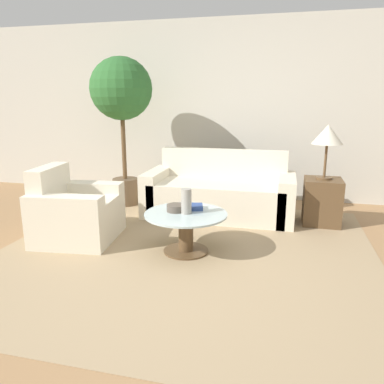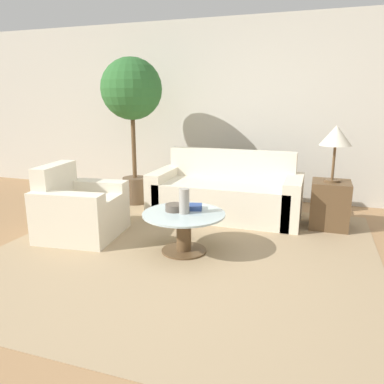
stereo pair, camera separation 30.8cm
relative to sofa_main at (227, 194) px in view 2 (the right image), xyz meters
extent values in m
plane|color=#9E754C|center=(-0.17, -2.02, -0.28)|extent=(14.00, 14.00, 0.00)
cube|color=beige|center=(-0.17, 0.99, 1.02)|extent=(10.00, 0.06, 2.60)
cube|color=tan|center=(-0.11, -1.32, -0.27)|extent=(3.65, 3.48, 0.01)
cube|color=beige|center=(0.00, -0.08, -0.05)|extent=(1.67, 0.85, 0.45)
cube|color=beige|center=(0.00, 0.26, 0.13)|extent=(1.67, 0.18, 0.82)
cube|color=beige|center=(-0.84, -0.08, 0.00)|extent=(0.20, 0.85, 0.56)
cube|color=beige|center=(0.84, -0.08, 0.00)|extent=(0.20, 0.85, 0.56)
cube|color=beige|center=(-1.32, -1.24, -0.05)|extent=(0.84, 0.71, 0.45)
cube|color=beige|center=(-1.62, -1.28, 0.12)|extent=(0.25, 0.64, 0.79)
cube|color=beige|center=(-1.28, -1.55, 0.00)|extent=(0.80, 0.29, 0.56)
cube|color=beige|center=(-1.35, -0.94, 0.00)|extent=(0.80, 0.29, 0.56)
cylinder|color=brown|center=(-0.11, -1.32, -0.27)|extent=(0.44, 0.44, 0.02)
cylinder|color=brown|center=(-0.11, -1.32, -0.09)|extent=(0.15, 0.15, 0.38)
cylinder|color=#B2C6C6|center=(-0.11, -1.32, 0.11)|extent=(0.81, 0.81, 0.02)
cube|color=brown|center=(1.25, -0.09, 0.00)|extent=(0.43, 0.43, 0.55)
cylinder|color=brown|center=(1.25, -0.09, 0.29)|extent=(0.18, 0.18, 0.02)
cylinder|color=brown|center=(1.25, -0.09, 0.49)|extent=(0.03, 0.03, 0.39)
cone|color=beige|center=(1.25, -0.09, 0.80)|extent=(0.35, 0.35, 0.22)
cylinder|color=brown|center=(-1.39, 0.15, -0.09)|extent=(0.36, 0.36, 0.37)
cylinder|color=brown|center=(-1.39, 0.15, 0.60)|extent=(0.06, 0.06, 1.00)
sphere|color=#2D662D|center=(-1.39, 0.15, 1.33)|extent=(0.83, 0.83, 0.83)
cylinder|color=#9E998E|center=(-0.10, -1.32, 0.25)|extent=(0.10, 0.10, 0.24)
cylinder|color=brown|center=(-0.22, -1.28, 0.16)|extent=(0.18, 0.18, 0.07)
cube|color=#334C8C|center=(-0.08, -1.17, 0.15)|extent=(0.24, 0.21, 0.05)
camera|label=1|loc=(0.77, -4.66, 1.20)|focal=35.00mm
camera|label=2|loc=(1.07, -4.57, 1.20)|focal=35.00mm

